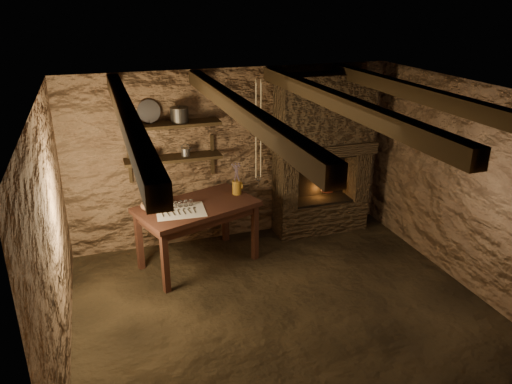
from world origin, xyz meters
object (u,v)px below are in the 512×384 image
object	(u,v)px
wooden_bowl	(155,205)
iron_stockpot	(179,116)
stoneware_jug	(237,181)
work_table	(198,232)
red_pot	(327,186)

from	to	relation	value
wooden_bowl	iron_stockpot	bearing A→B (deg)	46.26
wooden_bowl	iron_stockpot	world-z (taller)	iron_stockpot
stoneware_jug	iron_stockpot	distance (m)	1.11
work_table	red_pot	size ratio (longest dim) A/B	3.06
work_table	red_pot	world-z (taller)	red_pot
red_pot	iron_stockpot	bearing A→B (deg)	176.68
work_table	stoneware_jug	distance (m)	0.83
work_table	iron_stockpot	size ratio (longest dim) A/B	7.23
iron_stockpot	wooden_bowl	bearing A→B (deg)	-133.74
iron_stockpot	work_table	bearing A→B (deg)	-82.92
wooden_bowl	work_table	bearing A→B (deg)	-7.08
work_table	wooden_bowl	xyz separation A→B (m)	(-0.50, 0.06, 0.43)
iron_stockpot	red_pot	bearing A→B (deg)	-3.32
stoneware_jug	work_table	bearing A→B (deg)	-152.75
stoneware_jug	wooden_bowl	distance (m)	1.10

